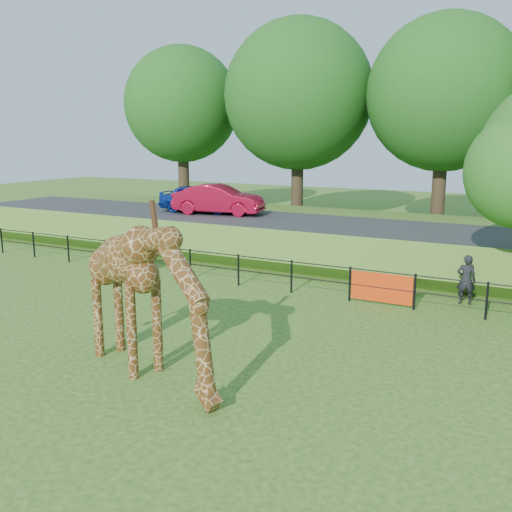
% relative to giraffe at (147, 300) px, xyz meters
% --- Properties ---
extents(ground, '(90.00, 90.00, 0.00)m').
position_rel_giraffe_xyz_m(ground, '(-0.05, -0.52, -1.70)').
color(ground, '#2C5615').
rests_on(ground, ground).
extents(giraffe, '(4.77, 2.50, 3.40)m').
position_rel_giraffe_xyz_m(giraffe, '(0.00, 0.00, 0.00)').
color(giraffe, '#573011').
rests_on(giraffe, ground).
extents(perimeter_fence, '(28.07, 0.10, 1.10)m').
position_rel_giraffe_xyz_m(perimeter_fence, '(-0.05, 7.48, -1.15)').
color(perimeter_fence, black).
rests_on(perimeter_fence, ground).
extents(embankment, '(40.00, 9.00, 1.30)m').
position_rel_giraffe_xyz_m(embankment, '(-0.05, 14.98, -1.05)').
color(embankment, '#2C5615').
rests_on(embankment, ground).
extents(road, '(40.00, 5.00, 0.12)m').
position_rel_giraffe_xyz_m(road, '(-0.05, 13.48, -0.34)').
color(road, '#2E2E30').
rests_on(road, embankment).
extents(car_blue, '(4.10, 2.08, 1.34)m').
position_rel_giraffe_xyz_m(car_blue, '(-7.96, 14.06, 0.39)').
color(car_blue, '#1439A9').
rests_on(car_blue, road).
extents(car_red, '(4.47, 2.29, 1.41)m').
position_rel_giraffe_xyz_m(car_red, '(-6.73, 13.82, 0.42)').
color(car_red, '#B50C2D').
rests_on(car_red, road).
extents(visitor, '(0.64, 0.50, 1.54)m').
position_rel_giraffe_xyz_m(visitor, '(5.20, 8.82, -0.93)').
color(visitor, black).
rests_on(visitor, ground).
extents(bg_tree_line, '(37.30, 8.80, 11.82)m').
position_rel_giraffe_xyz_m(bg_tree_line, '(1.84, 21.48, 5.49)').
color(bg_tree_line, '#2F2115').
rests_on(bg_tree_line, ground).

